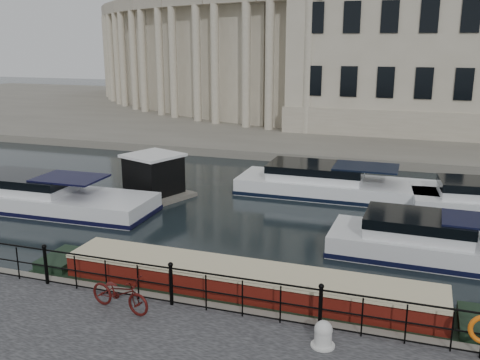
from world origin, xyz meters
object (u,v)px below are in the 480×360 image
at_px(bicycle, 120,293).
at_px(harbour_hut, 154,177).
at_px(narrowboat, 246,296).
at_px(mooring_bollard, 323,334).

xyz_separation_m(bicycle, harbour_hut, (-5.03, 11.54, -0.09)).
bearing_deg(narrowboat, harbour_hut, 130.12).
relative_size(narrowboat, harbour_hut, 3.41).
height_order(mooring_bollard, harbour_hut, harbour_hut).
xyz_separation_m(narrowboat, harbour_hut, (-7.79, 9.38, 0.59)).
distance_m(bicycle, mooring_bollard, 5.35).
distance_m(mooring_bollard, harbour_hut, 15.53).
distance_m(narrowboat, harbour_hut, 12.21).
bearing_deg(harbour_hut, mooring_bollard, -27.21).
height_order(bicycle, narrowboat, bicycle).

